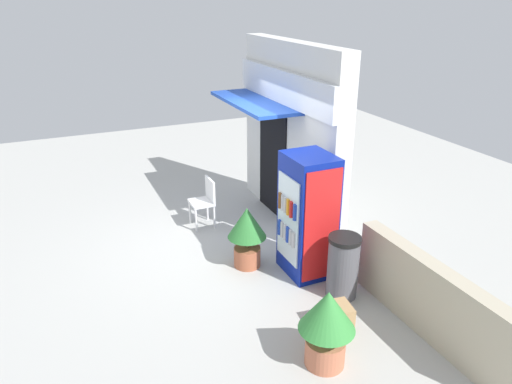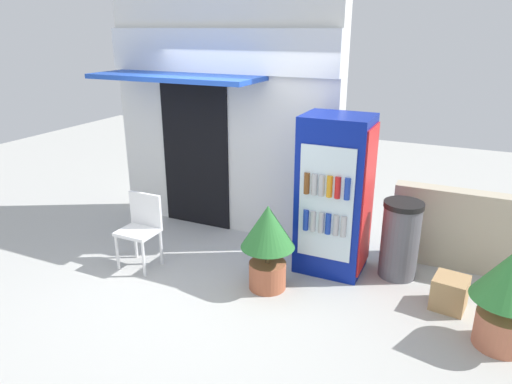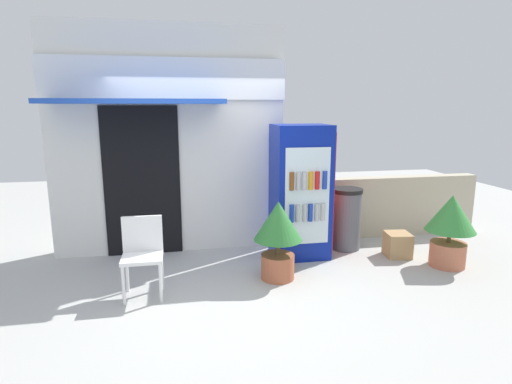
# 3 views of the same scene
# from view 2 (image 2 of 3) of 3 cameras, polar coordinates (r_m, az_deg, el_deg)

# --- Properties ---
(ground) EXTENTS (16.00, 16.00, 0.00)m
(ground) POSITION_cam_2_polar(r_m,az_deg,el_deg) (5.63, -6.78, -10.11)
(ground) COLOR #B2B2AD
(storefront_building) EXTENTS (3.30, 1.12, 3.22)m
(storefront_building) POSITION_cam_2_polar(r_m,az_deg,el_deg) (6.52, -4.12, 9.57)
(storefront_building) COLOR silver
(storefront_building) RESTS_ON ground
(drink_cooler) EXTENTS (0.78, 0.69, 1.87)m
(drink_cooler) POSITION_cam_2_polar(r_m,az_deg,el_deg) (5.47, 9.56, -0.42)
(drink_cooler) COLOR navy
(drink_cooler) RESTS_ON ground
(plastic_chair) EXTENTS (0.45, 0.40, 0.89)m
(plastic_chair) POSITION_cam_2_polar(r_m,az_deg,el_deg) (5.79, -13.80, -3.85)
(plastic_chair) COLOR white
(plastic_chair) RESTS_ON ground
(potted_plant_near_shop) EXTENTS (0.60, 0.60, 0.99)m
(potted_plant_near_shop) POSITION_cam_2_polar(r_m,az_deg,el_deg) (5.09, 1.45, -5.68)
(potted_plant_near_shop) COLOR #AD5B3D
(potted_plant_near_shop) RESTS_ON ground
(potted_plant_curbside) EXTENTS (0.64, 0.64, 0.97)m
(potted_plant_curbside) POSITION_cam_2_polar(r_m,az_deg,el_deg) (4.76, 28.51, -10.43)
(potted_plant_curbside) COLOR #BC6B4C
(potted_plant_curbside) RESTS_ON ground
(trash_bin) EXTENTS (0.45, 0.45, 0.92)m
(trash_bin) POSITION_cam_2_polar(r_m,az_deg,el_deg) (5.65, 17.18, -5.55)
(trash_bin) COLOR #595960
(trash_bin) RESTS_ON ground
(stone_boundary_wall) EXTENTS (2.65, 0.23, 0.98)m
(stone_boundary_wall) POSITION_cam_2_polar(r_m,az_deg,el_deg) (6.12, 28.69, -4.95)
(stone_boundary_wall) COLOR #B7AD93
(stone_boundary_wall) RESTS_ON ground
(cardboard_box) EXTENTS (0.38, 0.38, 0.34)m
(cardboard_box) POSITION_cam_2_polar(r_m,az_deg,el_deg) (5.34, 22.56, -11.28)
(cardboard_box) COLOR tan
(cardboard_box) RESTS_ON ground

